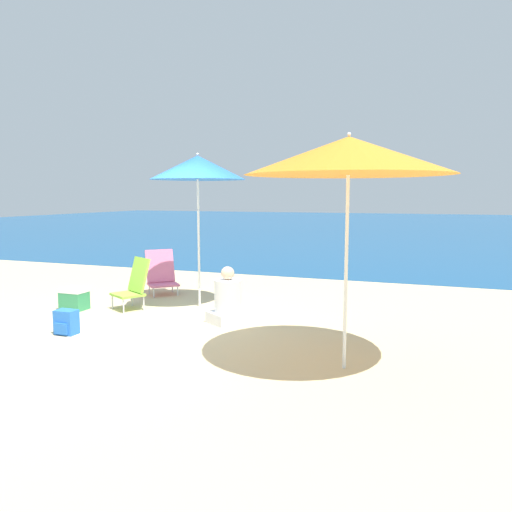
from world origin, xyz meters
The scene contains 9 objects.
ground_plane centered at (0.00, 0.00, 0.00)m, with size 60.00×60.00×0.00m, color #D1BA89.
sea_water centered at (0.00, 24.94, 0.00)m, with size 60.00×40.00×0.01m.
beach_umbrella_blue centered at (0.10, 1.67, 2.22)m, with size 1.51×1.51×2.45m.
beach_umbrella_orange centered at (2.85, -0.43, 2.18)m, with size 2.09×2.09×2.41m.
beach_chair_pink centered at (-1.01, 2.34, 0.37)m, with size 0.73×0.73×0.80m.
beach_chair_lime centered at (-0.79, 1.15, 0.40)m, with size 0.64×0.66×0.81m.
person_seated_near centered at (0.96, 0.86, 0.31)m, with size 0.62×0.64×0.80m.
backpack_blue centered at (-0.77, -0.42, 0.16)m, with size 0.28×0.21×0.32m.
cooler_box centered at (-1.63, 0.75, 0.18)m, with size 0.39×0.30×0.35m.
Camera 1 is at (3.74, -5.47, 1.79)m, focal length 35.00 mm.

